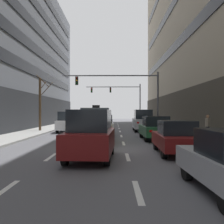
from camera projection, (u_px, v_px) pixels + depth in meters
The scene contains 33 objects.
ground_plane at pixel (94, 148), 14.58m from camera, with size 120.00×120.00×0.00m, color #515156.
sidewalk_right at pixel (213, 147), 14.53m from camera, with size 3.04×80.00×0.14m, color gray.
lane_stripe_l1_s2 at pixel (3, 191), 6.59m from camera, with size 0.16×2.00×0.01m, color silver.
lane_stripe_l1_s3 at pixel (51, 157), 11.59m from camera, with size 0.16×2.00×0.01m, color silver.
lane_stripe_l1_s4 at pixel (70, 143), 16.59m from camera, with size 0.16×2.00×0.01m, color silver.
lane_stripe_l1_s5 at pixel (80, 136), 21.59m from camera, with size 0.16×2.00×0.01m, color silver.
lane_stripe_l1_s6 at pixel (87, 131), 26.59m from camera, with size 0.16×2.00×0.01m, color silver.
lane_stripe_l1_s7 at pixel (91, 128), 31.59m from camera, with size 0.16×2.00×0.01m, color silver.
lane_stripe_l1_s8 at pixel (94, 126), 36.59m from camera, with size 0.16×2.00×0.01m, color silver.
lane_stripe_l1_s9 at pixel (97, 124), 41.59m from camera, with size 0.16×2.00×0.01m, color silver.
lane_stripe_l1_s10 at pixel (98, 123), 46.59m from camera, with size 0.16×2.00×0.01m, color silver.
lane_stripe_l2_s2 at pixel (138, 191), 6.57m from camera, with size 0.16×2.00×0.01m, color silver.
lane_stripe_l2_s3 at pixel (128, 157), 11.57m from camera, with size 0.16×2.00×0.01m, color silver.
lane_stripe_l2_s4 at pixel (124, 143), 16.57m from camera, with size 0.16×2.00×0.01m, color silver.
lane_stripe_l2_s5 at pixel (121, 136), 21.57m from camera, with size 0.16×2.00×0.01m, color silver.
lane_stripe_l2_s6 at pixel (120, 131), 26.57m from camera, with size 0.16×2.00×0.01m, color silver.
lane_stripe_l2_s7 at pixel (119, 128), 31.57m from camera, with size 0.16×2.00×0.01m, color silver.
lane_stripe_l2_s8 at pixel (118, 126), 36.57m from camera, with size 0.16×2.00×0.01m, color silver.
lane_stripe_l2_s9 at pixel (118, 124), 41.57m from camera, with size 0.16×2.00×0.01m, color silver.
lane_stripe_l2_s10 at pixel (118, 123), 46.57m from camera, with size 0.16×2.00×0.01m, color silver.
taxi_driving_0 at pixel (85, 118), 41.13m from camera, with size 1.76×4.19×2.20m.
car_driving_1 at pixel (102, 125), 23.07m from camera, with size 2.04×4.65×1.73m.
car_driving_2 at pixel (106, 120), 41.21m from camera, with size 1.91×4.23×1.56m.
car_driving_3 at pixel (67, 122), 25.57m from camera, with size 1.95×4.25×2.02m.
car_driving_4 at pixel (91, 135), 11.01m from camera, with size 2.00×4.39×2.08m.
taxi_driving_5 at pixel (96, 126), 16.86m from camera, with size 1.94×4.62×2.42m.
car_parked_1 at pixel (176, 137), 12.40m from camera, with size 1.86×4.28×1.59m.
car_parked_2 at pixel (155, 128), 18.71m from camera, with size 1.96×4.53×1.69m.
car_parked_3 at pixel (143, 121), 26.75m from camera, with size 1.98×4.59×2.21m.
traffic_signal_0 at pixel (127, 89), 26.29m from camera, with size 9.66×0.35×5.86m.
traffic_signal_1 at pixel (121, 95), 44.39m from camera, with size 9.21×0.35×6.58m.
street_tree_2 at pixel (40, 103), 26.17m from camera, with size 1.57×2.21×5.45m.
pedestrian_0 at pixel (208, 125), 18.01m from camera, with size 0.41×0.39×1.66m.
Camera 1 is at (1.10, -14.57, 2.00)m, focal length 42.12 mm.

